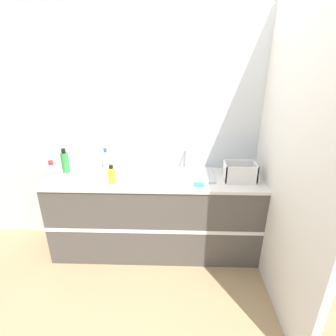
{
  "coord_description": "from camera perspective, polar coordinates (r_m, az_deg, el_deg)",
  "views": [
    {
      "loc": [
        0.21,
        -2.15,
        2.03
      ],
      "look_at": [
        0.14,
        0.26,
        1.02
      ],
      "focal_mm": 28.0,
      "sensor_mm": 36.0,
      "label": 1
    }
  ],
  "objects": [
    {
      "name": "ground_plane",
      "position": [
        2.97,
        -3.05,
        -20.45
      ],
      "size": [
        12.0,
        12.0,
        0.0
      ],
      "primitive_type": "plane",
      "color": "tan"
    },
    {
      "name": "wall_back",
      "position": [
        2.85,
        -2.63,
        7.93
      ],
      "size": [
        4.59,
        0.06,
        2.6
      ],
      "color": "silver",
      "rests_on": "ground_plane"
    },
    {
      "name": "wall_right",
      "position": [
        2.7,
        21.52,
        5.49
      ],
      "size": [
        0.06,
        2.57,
        2.6
      ],
      "color": "silver",
      "rests_on": "ground_plane"
    },
    {
      "name": "counter_cabinet",
      "position": [
        2.91,
        -2.78,
        -10.11
      ],
      "size": [
        2.22,
        0.59,
        0.9
      ],
      "color": "#514C47",
      "rests_on": "ground_plane"
    },
    {
      "name": "sink",
      "position": [
        2.74,
        4.47,
        -1.26
      ],
      "size": [
        0.53,
        0.37,
        0.31
      ],
      "color": "silver",
      "rests_on": "counter_cabinet"
    },
    {
      "name": "paper_towel_roll",
      "position": [
        2.65,
        -5.62,
        0.53
      ],
      "size": [
        0.11,
        0.11,
        0.26
      ],
      "color": "#4C4C51",
      "rests_on": "counter_cabinet"
    },
    {
      "name": "dish_rack",
      "position": [
        2.7,
        15.31,
        -1.17
      ],
      "size": [
        0.31,
        0.21,
        0.18
      ],
      "color": "white",
      "rests_on": "counter_cabinet"
    },
    {
      "name": "bottle_white_spray",
      "position": [
        2.81,
        -23.84,
        -0.9
      ],
      "size": [
        0.08,
        0.08,
        0.22
      ],
      "color": "white",
      "rests_on": "counter_cabinet"
    },
    {
      "name": "bottle_green",
      "position": [
        2.98,
        -21.48,
        1.22
      ],
      "size": [
        0.08,
        0.08,
        0.26
      ],
      "color": "#2D8C3D",
      "rests_on": "counter_cabinet"
    },
    {
      "name": "bottle_clear",
      "position": [
        2.93,
        -13.33,
        1.69
      ],
      "size": [
        0.06,
        0.06,
        0.24
      ],
      "color": "silver",
      "rests_on": "counter_cabinet"
    },
    {
      "name": "bottle_yellow",
      "position": [
        2.61,
        -12.15,
        -1.51
      ],
      "size": [
        0.07,
        0.07,
        0.19
      ],
      "color": "yellow",
      "rests_on": "counter_cabinet"
    },
    {
      "name": "sponge",
      "position": [
        2.54,
        6.8,
        -3.61
      ],
      "size": [
        0.09,
        0.06,
        0.02
      ],
      "color": "#3399BF",
      "rests_on": "counter_cabinet"
    }
  ]
}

